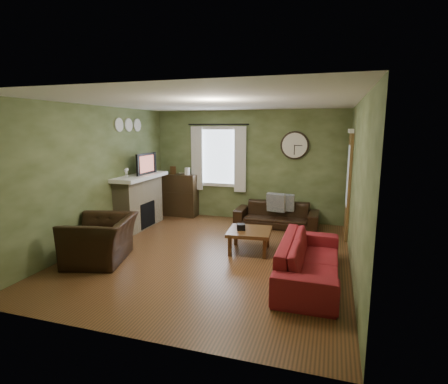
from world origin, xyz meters
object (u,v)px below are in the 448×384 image
(sofa_red, at_px, (310,260))
(bookshelf, at_px, (180,195))
(coffee_table, at_px, (249,241))
(armchair, at_px, (101,240))
(sofa_brown, at_px, (276,215))

(sofa_red, bearing_deg, bookshelf, 48.99)
(sofa_red, xyz_separation_m, coffee_table, (-1.10, 0.90, -0.11))
(bookshelf, height_order, armchair, bookshelf)
(sofa_brown, bearing_deg, bookshelf, 173.83)
(sofa_brown, bearing_deg, coffee_table, -96.48)
(bookshelf, bearing_deg, coffee_table, -41.81)
(bookshelf, distance_m, coffee_table, 3.09)
(armchair, bearing_deg, coffee_table, 102.41)
(sofa_brown, distance_m, sofa_red, 2.83)
(sofa_brown, xyz_separation_m, armchair, (-2.45, -2.94, 0.10))
(coffee_table, bearing_deg, sofa_red, -39.29)
(coffee_table, bearing_deg, sofa_brown, 83.52)
(bookshelf, height_order, sofa_red, bookshelf)
(sofa_brown, height_order, sofa_red, sofa_red)
(bookshelf, xyz_separation_m, sofa_brown, (2.49, -0.27, -0.26))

